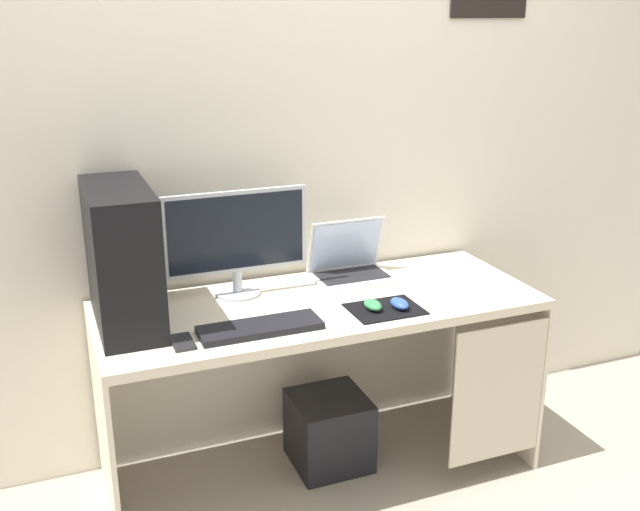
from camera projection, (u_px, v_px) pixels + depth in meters
The scene contains 12 objects.
ground_plane at pixel (320, 469), 2.98m from camera, with size 8.00×8.00×0.00m, color #9E9384.
wall_back at pixel (287, 136), 2.88m from camera, with size 4.00×0.05×2.60m.
desk at pixel (326, 335), 2.79m from camera, with size 1.65×0.64×0.74m.
pc_tower at pixel (122, 257), 2.48m from camera, with size 0.21×0.49×0.48m, color black.
monitor at pixel (236, 239), 2.73m from camera, with size 0.55×0.18×0.41m.
laptop at pixel (351, 266), 2.97m from camera, with size 0.32×0.24×0.24m.
keyboard at pixel (260, 328), 2.48m from camera, with size 0.42×0.14×0.02m, color black.
mousepad at pixel (385, 309), 2.66m from camera, with size 0.26×0.20×0.01m, color black.
mouse_left at pixel (373, 305), 2.65m from camera, with size 0.06×0.10×0.03m, color #338C4C.
mouse_right at pixel (399, 304), 2.66m from camera, with size 0.06×0.10×0.03m, color #2D51B2.
cell_phone at pixel (182, 342), 2.39m from camera, with size 0.07×0.13×0.01m, color #232326.
subwoofer at pixel (329, 430), 2.98m from camera, with size 0.30×0.30×0.30m, color black.
Camera 1 is at (-0.94, -2.37, 1.77)m, focal length 41.14 mm.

